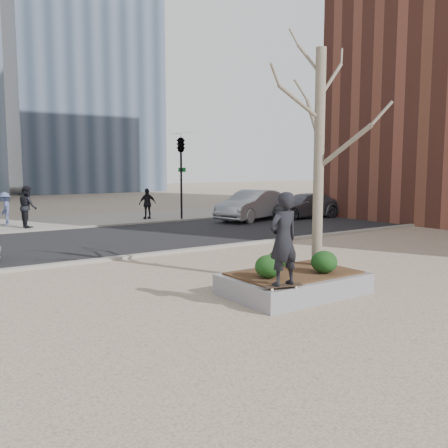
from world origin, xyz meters
TOP-DOWN VIEW (x-y plane):
  - ground at (0.00, 0.00)m, footprint 120.00×120.00m
  - street at (0.00, 10.00)m, footprint 60.00×8.00m
  - far_sidewalk at (0.00, 17.00)m, footprint 60.00×6.00m
  - planter at (1.00, 0.00)m, footprint 3.00×2.00m
  - planter_mulch at (1.00, 0.00)m, footprint 2.70×1.70m
  - sycamore_tree at (2.00, 0.30)m, footprint 2.80×2.80m
  - shrub_left at (0.17, -0.12)m, footprint 0.57×0.57m
  - shrub_middle at (1.02, 0.54)m, footprint 0.49×0.49m
  - shrub_right at (1.48, -0.45)m, footprint 0.58×0.58m
  - skateboard at (-0.10, -0.88)m, footprint 0.81×0.40m
  - skateboarder at (-0.10, -0.88)m, footprint 0.66×0.44m
  - car_silver at (9.30, 12.16)m, footprint 4.96×3.08m
  - car_third at (12.32, 11.54)m, footprint 4.56×2.07m
  - pedestrian_a at (-0.97, 15.50)m, footprint 0.73×0.93m
  - pedestrian_b at (-1.60, 17.24)m, footprint 0.91×1.14m
  - pedestrian_c at (5.10, 15.74)m, footprint 0.96×0.43m
  - traffic_light_far at (6.50, 14.60)m, footprint 0.60×2.48m

SIDE VIEW (x-z plane):
  - ground at x=0.00m, z-range 0.00..0.00m
  - street at x=0.00m, z-range 0.00..0.02m
  - far_sidewalk at x=0.00m, z-range 0.00..0.02m
  - planter at x=1.00m, z-range 0.00..0.45m
  - planter_mulch at x=1.00m, z-range 0.45..0.49m
  - skateboard at x=-0.10m, z-range 0.45..0.53m
  - car_third at x=12.32m, z-range 0.02..1.31m
  - shrub_middle at x=1.02m, z-range 0.49..0.90m
  - shrub_left at x=0.17m, z-range 0.49..0.98m
  - shrub_right at x=1.48m, z-range 0.49..0.98m
  - car_silver at x=9.30m, z-range 0.02..1.56m
  - pedestrian_b at x=-1.60m, z-range 0.02..1.57m
  - pedestrian_c at x=5.10m, z-range 0.02..1.63m
  - pedestrian_a at x=-0.97m, z-range 0.02..1.92m
  - skateboarder at x=-0.10m, z-range 0.53..2.34m
  - traffic_light_far at x=6.50m, z-range 0.00..4.50m
  - sycamore_tree at x=2.00m, z-range 0.49..7.09m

